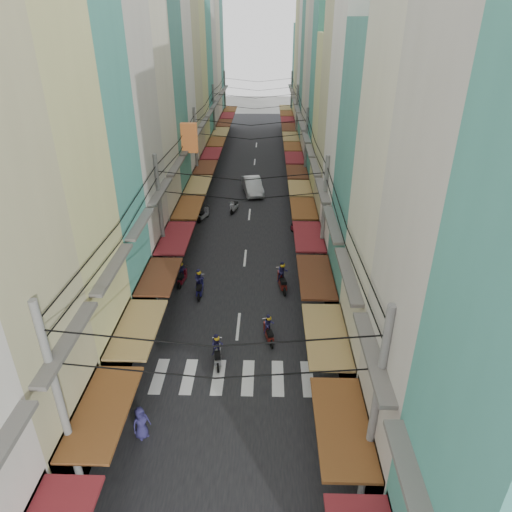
% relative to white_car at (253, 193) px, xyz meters
% --- Properties ---
extents(ground, '(160.00, 160.00, 0.00)m').
position_rel_white_car_xyz_m(ground, '(-0.10, -19.38, 0.00)').
color(ground, slate).
rests_on(ground, ground).
extents(road, '(10.00, 80.00, 0.02)m').
position_rel_white_car_xyz_m(road, '(-0.10, 0.62, 0.01)').
color(road, black).
rests_on(road, ground).
extents(sidewalk_left, '(3.00, 80.00, 0.06)m').
position_rel_white_car_xyz_m(sidewalk_left, '(-6.60, 0.62, 0.03)').
color(sidewalk_left, slate).
rests_on(sidewalk_left, ground).
extents(sidewalk_right, '(3.00, 80.00, 0.06)m').
position_rel_white_car_xyz_m(sidewalk_right, '(6.40, 0.62, 0.03)').
color(sidewalk_right, slate).
rests_on(sidewalk_right, ground).
extents(crosswalk, '(7.55, 2.40, 0.01)m').
position_rel_white_car_xyz_m(crosswalk, '(-0.10, -25.38, 0.03)').
color(crosswalk, silver).
rests_on(crosswalk, ground).
extents(building_row_left, '(7.80, 67.67, 23.70)m').
position_rel_white_car_xyz_m(building_row_left, '(-8.02, -2.82, 9.78)').
color(building_row_left, silver).
rests_on(building_row_left, ground).
extents(building_row_right, '(7.80, 68.98, 22.59)m').
position_rel_white_car_xyz_m(building_row_right, '(7.81, -2.94, 9.41)').
color(building_row_right, teal).
rests_on(building_row_right, ground).
extents(utility_poles, '(10.20, 66.13, 8.20)m').
position_rel_white_car_xyz_m(utility_poles, '(-0.10, -4.37, 6.59)').
color(utility_poles, slate).
rests_on(utility_poles, ground).
extents(white_car, '(5.54, 2.99, 1.85)m').
position_rel_white_car_xyz_m(white_car, '(0.00, 0.00, 0.00)').
color(white_car, silver).
rests_on(white_car, ground).
extents(bicycle, '(1.71, 0.78, 1.14)m').
position_rel_white_car_xyz_m(bicycle, '(5.88, -16.41, 0.00)').
color(bicycle, black).
rests_on(bicycle, ground).
extents(moving_scooters, '(8.02, 21.33, 1.93)m').
position_rel_white_car_xyz_m(moving_scooters, '(-0.42, -16.50, 0.52)').
color(moving_scooters, black).
rests_on(moving_scooters, ground).
extents(parked_scooters, '(12.75, 11.37, 1.00)m').
position_rel_white_car_xyz_m(parked_scooters, '(4.24, -23.29, 0.47)').
color(parked_scooters, black).
rests_on(parked_scooters, ground).
extents(pedestrians, '(12.17, 23.05, 2.25)m').
position_rel_white_car_xyz_m(pedestrians, '(-3.92, -17.57, 0.98)').
color(pedestrians, black).
rests_on(pedestrians, ground).
extents(market_umbrella, '(2.17, 2.17, 2.28)m').
position_rel_white_car_xyz_m(market_umbrella, '(6.34, -24.79, 2.01)').
color(market_umbrella, '#B2B2B7').
rests_on(market_umbrella, ground).
extents(traffic_sign, '(0.10, 0.68, 3.10)m').
position_rel_white_car_xyz_m(traffic_sign, '(5.16, -18.56, 2.27)').
color(traffic_sign, slate).
rests_on(traffic_sign, ground).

